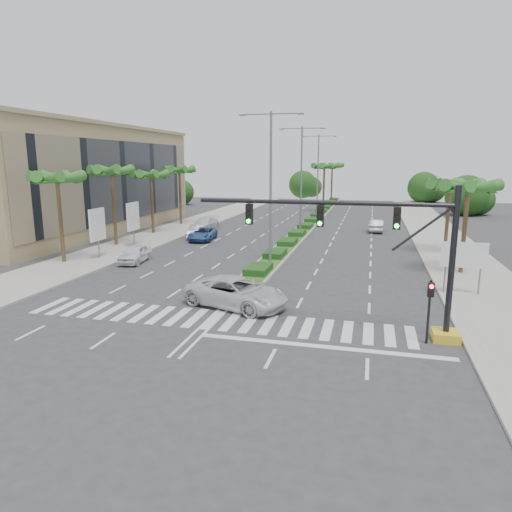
{
  "coord_description": "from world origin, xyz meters",
  "views": [
    {
      "loc": [
        7.84,
        -21.66,
        8.2
      ],
      "look_at": [
        1.68,
        2.65,
        3.0
      ],
      "focal_mm": 32.0,
      "sensor_mm": 36.0,
      "label": 1
    }
  ],
  "objects_px": {
    "car_parked_a": "(135,254)",
    "car_parked_d": "(205,224)",
    "car_parked_c": "(203,234)",
    "car_parked_b": "(197,232)",
    "car_crossing": "(236,292)",
    "car_right": "(377,226)"
  },
  "relations": [
    {
      "from": "car_parked_a",
      "to": "car_parked_b",
      "type": "height_order",
      "value": "car_parked_a"
    },
    {
      "from": "car_parked_d",
      "to": "car_parked_a",
      "type": "bearing_deg",
      "value": -83.63
    },
    {
      "from": "car_parked_a",
      "to": "car_parked_d",
      "type": "bearing_deg",
      "value": 86.34
    },
    {
      "from": "car_parked_c",
      "to": "car_crossing",
      "type": "distance_m",
      "value": 23.1
    },
    {
      "from": "car_crossing",
      "to": "car_right",
      "type": "bearing_deg",
      "value": 3.91
    },
    {
      "from": "car_parked_b",
      "to": "car_parked_c",
      "type": "distance_m",
      "value": 1.74
    },
    {
      "from": "car_crossing",
      "to": "car_right",
      "type": "relative_size",
      "value": 1.36
    },
    {
      "from": "car_parked_a",
      "to": "car_right",
      "type": "bearing_deg",
      "value": 42.67
    },
    {
      "from": "car_right",
      "to": "car_parked_a",
      "type": "bearing_deg",
      "value": 51.23
    },
    {
      "from": "car_parked_a",
      "to": "car_parked_c",
      "type": "bearing_deg",
      "value": 75.99
    },
    {
      "from": "car_parked_d",
      "to": "car_parked_c",
      "type": "bearing_deg",
      "value": -67.12
    },
    {
      "from": "car_parked_a",
      "to": "car_parked_c",
      "type": "relative_size",
      "value": 0.86
    },
    {
      "from": "car_parked_a",
      "to": "car_parked_b",
      "type": "bearing_deg",
      "value": 81.77
    },
    {
      "from": "car_parked_c",
      "to": "car_parked_d",
      "type": "bearing_deg",
      "value": 101.94
    },
    {
      "from": "car_parked_b",
      "to": "car_crossing",
      "type": "bearing_deg",
      "value": -67.37
    },
    {
      "from": "car_parked_a",
      "to": "car_crossing",
      "type": "distance_m",
      "value": 14.79
    },
    {
      "from": "car_parked_b",
      "to": "car_crossing",
      "type": "relative_size",
      "value": 0.65
    },
    {
      "from": "car_parked_c",
      "to": "car_right",
      "type": "distance_m",
      "value": 20.91
    },
    {
      "from": "car_parked_a",
      "to": "car_parked_d",
      "type": "distance_m",
      "value": 18.57
    },
    {
      "from": "car_right",
      "to": "car_parked_d",
      "type": "bearing_deg",
      "value": 12.92
    },
    {
      "from": "car_parked_c",
      "to": "car_parked_a",
      "type": "bearing_deg",
      "value": -104.93
    },
    {
      "from": "car_parked_a",
      "to": "car_parked_d",
      "type": "xyz_separation_m",
      "value": [
        -0.84,
        18.55,
        0.05
      ]
    }
  ]
}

